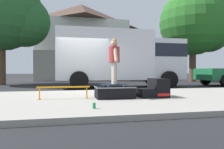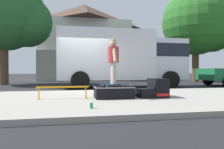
{
  "view_description": "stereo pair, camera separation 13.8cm",
  "coord_description": "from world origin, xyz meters",
  "views": [
    {
      "loc": [
        -0.7,
        -9.02,
        0.89
      ],
      "look_at": [
        0.82,
        -1.82,
        0.78
      ],
      "focal_mm": 33.3,
      "sensor_mm": 36.0,
      "label": 1
    },
    {
      "loc": [
        -0.57,
        -9.05,
        0.89
      ],
      "look_at": [
        0.82,
        -1.82,
        0.78
      ],
      "focal_mm": 33.3,
      "sensor_mm": 36.0,
      "label": 2
    }
  ],
  "objects": [
    {
      "name": "street_tree_neighbour",
      "position": [
        10.21,
        7.15,
        4.97
      ],
      "size": [
        6.25,
        5.68,
        7.97
      ],
      "color": "brown",
      "rests_on": "ground"
    },
    {
      "name": "sidewalk_slab",
      "position": [
        0.0,
        -3.0,
        0.06
      ],
      "size": [
        50.0,
        5.0,
        0.12
      ],
      "primitive_type": "cube",
      "color": "gray",
      "rests_on": "ground"
    },
    {
      "name": "skater_kid",
      "position": [
        0.6,
        -3.17,
        1.29
      ],
      "size": [
        0.32,
        0.67,
        1.31
      ],
      "color": "#B7AD99",
      "rests_on": "skateboard"
    },
    {
      "name": "skateboard",
      "position": [
        0.6,
        -3.17,
        0.51
      ],
      "size": [
        0.81,
        0.38,
        0.07
      ],
      "color": "navy",
      "rests_on": "skate_box"
    },
    {
      "name": "box_truck",
      "position": [
        2.18,
        2.2,
        1.7
      ],
      "size": [
        6.91,
        2.63,
        3.05
      ],
      "color": "silver",
      "rests_on": "ground"
    },
    {
      "name": "kicker_ramp",
      "position": [
        1.85,
        -3.15,
        0.35
      ],
      "size": [
        0.84,
        0.75,
        0.55
      ],
      "color": "black",
      "rests_on": "sidewalk_slab"
    },
    {
      "name": "soda_can",
      "position": [
        -0.18,
        -4.74,
        0.18
      ],
      "size": [
        0.07,
        0.07,
        0.13
      ],
      "color": "#198C3F",
      "rests_on": "sidewalk_slab"
    },
    {
      "name": "house_behind",
      "position": [
        0.78,
        14.49,
        4.24
      ],
      "size": [
        9.54,
        8.23,
        8.4
      ],
      "color": "silver",
      "rests_on": "ground"
    },
    {
      "name": "street_tree_main",
      "position": [
        -4.69,
        5.8,
        4.71
      ],
      "size": [
        5.75,
        5.22,
        7.48
      ],
      "color": "brown",
      "rests_on": "ground"
    },
    {
      "name": "skate_box",
      "position": [
        0.61,
        -3.15,
        0.3
      ],
      "size": [
        1.1,
        0.74,
        0.33
      ],
      "color": "black",
      "rests_on": "sidewalk_slab"
    },
    {
      "name": "grind_rail",
      "position": [
        -0.83,
        -3.02,
        0.38
      ],
      "size": [
        1.46,
        0.28,
        0.35
      ],
      "color": "orange",
      "rests_on": "sidewalk_slab"
    },
    {
      "name": "ground_plane",
      "position": [
        0.0,
        0.0,
        0.0
      ],
      "size": [
        140.0,
        140.0,
        0.0
      ],
      "primitive_type": "plane",
      "color": "black"
    }
  ]
}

